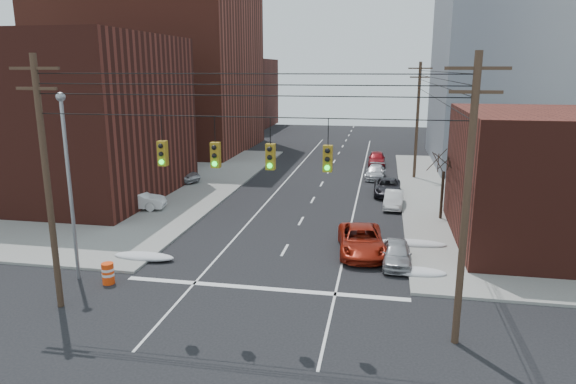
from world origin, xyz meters
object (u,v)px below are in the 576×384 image
at_px(parked_car_d, 375,172).
at_px(construction_barrel, 108,273).
at_px(parked_car_a, 397,254).
at_px(parked_car_e, 377,158).
at_px(red_pickup, 361,240).
at_px(lot_car_d, 155,169).
at_px(parked_car_c, 388,187).
at_px(parked_car_b, 394,199).
at_px(lot_car_a, 135,200).
at_px(lot_car_b, 179,174).
at_px(parked_car_f, 377,158).
at_px(lot_car_c, 95,179).

height_order(parked_car_d, construction_barrel, parked_car_d).
distance_m(parked_car_a, parked_car_e, 29.73).
height_order(red_pickup, lot_car_d, red_pickup).
height_order(red_pickup, parked_car_c, red_pickup).
bearing_deg(parked_car_b, construction_barrel, -125.42).
height_order(lot_car_a, lot_car_b, lot_car_a).
bearing_deg(parked_car_f, parked_car_e, -89.27).
distance_m(parked_car_c, lot_car_c, 25.47).
relative_size(parked_car_d, lot_car_d, 1.10).
relative_size(lot_car_c, lot_car_d, 1.23).
height_order(lot_car_a, lot_car_d, lot_car_a).
bearing_deg(lot_car_d, parked_car_b, -83.37).
distance_m(parked_car_a, parked_car_d, 22.60).
bearing_deg(parked_car_e, construction_barrel, -110.23).
relative_size(red_pickup, parked_car_c, 1.14).
distance_m(red_pickup, parked_car_f, 28.82).
bearing_deg(parked_car_e, parked_car_c, -85.71).
bearing_deg(lot_car_d, lot_car_a, -138.32).
xyz_separation_m(parked_car_f, lot_car_a, (-17.34, -22.87, 0.22)).
relative_size(parked_car_d, lot_car_a, 1.01).
xyz_separation_m(parked_car_d, lot_car_b, (-17.98, -5.24, 0.15)).
xyz_separation_m(lot_car_c, lot_car_d, (3.12, 5.45, -0.03)).
xyz_separation_m(lot_car_b, construction_barrel, (5.50, -22.44, -0.23)).
bearing_deg(parked_car_c, lot_car_a, -155.71).
relative_size(parked_car_b, construction_barrel, 3.63).
bearing_deg(lot_car_d, parked_car_e, -39.40).
bearing_deg(lot_car_a, parked_car_b, -86.97).
bearing_deg(parked_car_d, lot_car_c, -155.97).
bearing_deg(parked_car_a, parked_car_f, 92.72).
distance_m(parked_car_f, construction_barrel, 37.60).
distance_m(lot_car_b, lot_car_d, 3.52).
xyz_separation_m(parked_car_f, lot_car_b, (-17.98, -13.03, 0.14)).
distance_m(parked_car_c, construction_barrel, 25.19).
bearing_deg(red_pickup, parked_car_e, 82.52).
bearing_deg(parked_car_c, parked_car_a, -89.01).
bearing_deg(construction_barrel, parked_car_c, 57.26).
xyz_separation_m(parked_car_a, parked_car_c, (-0.45, 16.05, 0.02)).
relative_size(parked_car_a, parked_car_c, 0.79).
bearing_deg(parked_car_b, lot_car_a, -162.53).
xyz_separation_m(parked_car_f, construction_barrel, (-12.48, -35.47, -0.09)).
bearing_deg(parked_car_d, parked_car_e, 93.59).
relative_size(lot_car_a, lot_car_b, 0.95).
distance_m(red_pickup, parked_car_c, 14.61).
distance_m(red_pickup, lot_car_a, 17.98).
xyz_separation_m(red_pickup, parked_car_d, (0.37, 21.03, -0.13)).
distance_m(parked_car_d, construction_barrel, 30.36).
height_order(parked_car_a, lot_car_d, lot_car_d).
bearing_deg(lot_car_a, lot_car_d, 7.50).
bearing_deg(parked_car_d, lot_car_d, -166.79).
bearing_deg(red_pickup, parked_car_f, 82.53).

